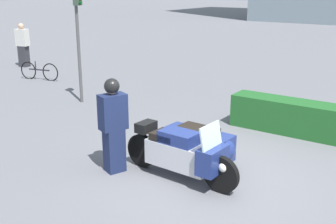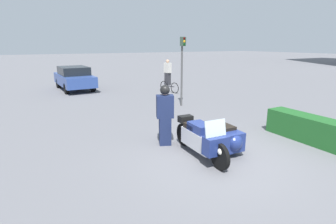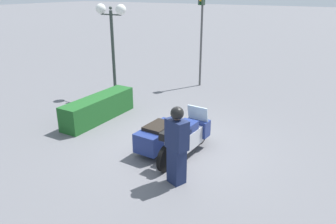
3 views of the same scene
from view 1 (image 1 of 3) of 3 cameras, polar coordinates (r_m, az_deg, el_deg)
name	(u,v)px [view 1 (image 1 of 3)]	position (r m, az deg, el deg)	size (l,w,h in m)	color
ground_plane	(206,175)	(7.83, 5.23, -8.52)	(160.00, 160.00, 0.00)	slate
police_motorcycle	(193,148)	(7.77, 3.38, -4.94)	(2.39, 1.41, 1.15)	black
officer_rider	(113,123)	(7.70, -7.42, -1.53)	(0.45, 0.55, 1.77)	#192347
hedge_bush_curbside	(291,117)	(10.25, 16.32, -0.60)	(2.82, 0.68, 0.78)	#1E5623
traffic_light_far	(78,30)	(12.38, -12.03, 10.80)	(0.22, 0.29, 3.19)	#4C4C4C
pedestrian_bystander	(23,45)	(18.89, -19.07, 8.56)	(0.57, 0.42, 1.82)	#2D2D33
bicycle_parked	(39,71)	(16.11, -17.05, 5.30)	(1.58, 0.44, 0.70)	black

